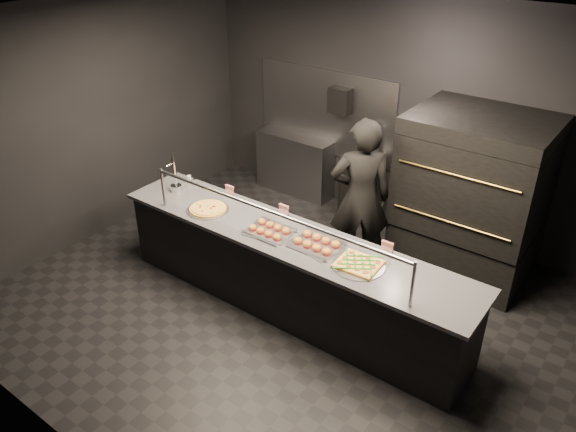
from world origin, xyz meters
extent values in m
plane|color=black|center=(0.00, 0.00, 0.00)|extent=(6.00, 6.00, 0.00)
plane|color=black|center=(0.00, 0.00, 3.00)|extent=(6.00, 6.00, 0.00)
cube|color=black|center=(0.00, 2.50, 1.50)|extent=(6.00, 0.04, 3.00)
cube|color=black|center=(0.00, -2.50, 1.50)|extent=(6.00, 0.04, 3.00)
cube|color=black|center=(-3.00, 0.00, 1.50)|extent=(0.04, 5.00, 3.00)
cube|color=#99999E|center=(-1.20, 2.48, 1.30)|extent=(2.20, 0.02, 1.20)
cube|color=black|center=(0.00, 0.00, 0.44)|extent=(4.00, 0.70, 0.88)
cube|color=#3C3C41|center=(0.00, 0.00, 0.90)|extent=(4.10, 0.78, 0.04)
cylinder|color=#99999E|center=(-1.50, -0.30, 1.15)|extent=(0.03, 0.03, 0.45)
cylinder|color=#99999E|center=(1.50, -0.30, 1.15)|extent=(0.03, 0.03, 0.45)
cylinder|color=#99999E|center=(0.00, -0.30, 1.34)|extent=(3.00, 0.04, 0.04)
cube|color=black|center=(1.20, 1.90, 0.30)|extent=(1.50, 1.15, 0.60)
cube|color=black|center=(1.20, 1.90, 0.90)|extent=(1.50, 1.20, 0.55)
cube|color=black|center=(1.20, 1.90, 1.45)|extent=(1.50, 1.20, 0.55)
cube|color=black|center=(1.20, 1.90, 1.82)|extent=(1.50, 1.20, 0.18)
cylinder|color=gold|center=(1.20, 1.28, 0.90)|extent=(1.30, 0.02, 0.02)
cylinder|color=gold|center=(1.20, 1.28, 1.45)|extent=(1.30, 0.02, 0.02)
cube|color=#99999E|center=(-1.60, 2.32, 0.45)|extent=(1.20, 0.35, 0.90)
cube|color=black|center=(-0.90, 2.39, 1.55)|extent=(0.30, 0.20, 0.35)
cylinder|color=#B2B2B7|center=(-0.35, 2.40, 1.05)|extent=(0.14, 0.14, 0.45)
cube|color=black|center=(-0.35, 2.40, 1.30)|extent=(0.10, 0.06, 0.06)
cylinder|color=silver|center=(-1.66, 0.02, 0.96)|extent=(0.13, 0.13, 0.08)
cylinder|color=silver|center=(-1.66, 0.02, 1.13)|extent=(0.05, 0.05, 0.34)
cylinder|color=silver|center=(-1.66, -0.05, 1.28)|extent=(0.02, 0.09, 0.02)
cone|color=black|center=(-1.66, 0.02, 1.36)|extent=(0.05, 0.05, 0.13)
cylinder|color=silver|center=(-1.03, -0.10, 0.93)|extent=(0.47, 0.47, 0.01)
cylinder|color=gold|center=(-1.03, -0.10, 0.94)|extent=(0.41, 0.41, 0.02)
cylinder|color=gold|center=(-1.03, -0.10, 0.95)|extent=(0.36, 0.36, 0.01)
cube|color=silver|center=(-0.19, -0.07, 0.93)|extent=(0.51, 0.41, 0.02)
ellipsoid|color=orange|center=(-0.35, -0.15, 0.97)|extent=(0.09, 0.09, 0.06)
ellipsoid|color=orange|center=(-0.35, 0.01, 0.97)|extent=(0.09, 0.09, 0.06)
ellipsoid|color=orange|center=(-0.25, -0.15, 0.97)|extent=(0.09, 0.09, 0.06)
ellipsoid|color=orange|center=(-0.25, 0.01, 0.97)|extent=(0.09, 0.09, 0.06)
ellipsoid|color=orange|center=(-0.14, -0.15, 0.97)|extent=(0.09, 0.09, 0.06)
ellipsoid|color=orange|center=(-0.14, 0.01, 0.97)|extent=(0.09, 0.09, 0.06)
ellipsoid|color=orange|center=(-0.04, -0.15, 0.97)|extent=(0.09, 0.09, 0.06)
ellipsoid|color=orange|center=(-0.04, 0.01, 0.97)|extent=(0.09, 0.09, 0.06)
cube|color=silver|center=(0.34, 0.01, 0.93)|extent=(0.55, 0.44, 0.02)
ellipsoid|color=orange|center=(0.17, -0.08, 0.97)|extent=(0.09, 0.09, 0.06)
ellipsoid|color=orange|center=(0.17, 0.09, 0.97)|extent=(0.09, 0.09, 0.06)
ellipsoid|color=orange|center=(0.29, -0.08, 0.97)|extent=(0.09, 0.09, 0.06)
ellipsoid|color=orange|center=(0.29, 0.09, 0.97)|extent=(0.09, 0.09, 0.06)
ellipsoid|color=orange|center=(0.40, -0.08, 0.97)|extent=(0.09, 0.09, 0.06)
ellipsoid|color=orange|center=(0.40, 0.09, 0.97)|extent=(0.09, 0.09, 0.06)
ellipsoid|color=orange|center=(0.51, -0.08, 0.97)|extent=(0.09, 0.09, 0.06)
ellipsoid|color=orange|center=(0.51, 0.09, 0.97)|extent=(0.09, 0.09, 0.06)
cylinder|color=silver|center=(0.85, -0.04, 0.93)|extent=(0.50, 0.50, 0.01)
cube|color=gold|center=(0.85, -0.04, 0.94)|extent=(0.42, 0.38, 0.02)
cube|color=gold|center=(0.85, -0.04, 0.95)|extent=(0.39, 0.35, 0.01)
cube|color=#2C771D|center=(0.85, -0.04, 0.96)|extent=(0.37, 0.33, 0.01)
cylinder|color=silver|center=(-1.70, 0.28, 0.96)|extent=(0.05, 0.05, 0.09)
cylinder|color=silver|center=(-1.61, 0.28, 0.96)|extent=(0.04, 0.04, 0.07)
cube|color=white|center=(-1.05, 0.28, 1.00)|extent=(0.12, 0.04, 0.15)
cube|color=white|center=(-0.27, 0.28, 1.00)|extent=(0.12, 0.04, 0.15)
cube|color=white|center=(0.97, 0.28, 1.00)|extent=(0.12, 0.04, 0.15)
cylinder|color=black|center=(-0.46, 2.22, 0.44)|extent=(0.53, 0.53, 0.88)
imported|color=black|center=(0.21, 1.09, 0.95)|extent=(0.83, 0.78, 1.91)
camera|label=1|loc=(2.91, -3.92, 3.92)|focal=35.00mm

